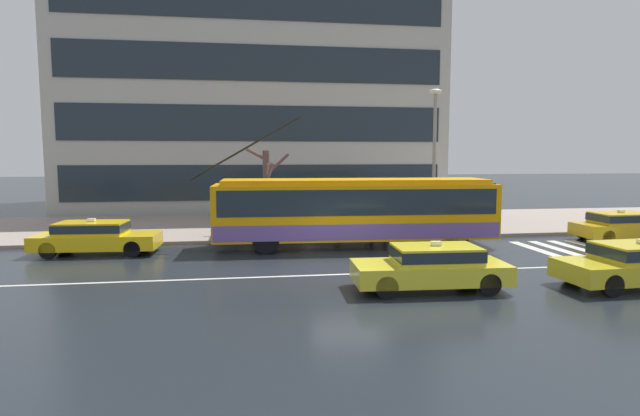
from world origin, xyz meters
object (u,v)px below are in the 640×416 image
(taxi_queued_behind_bus, at_px, (95,236))
(pedestrian_waiting_by_pole, at_px, (372,215))
(taxi_oncoming_near, at_px, (432,265))
(street_tree_bare, at_px, (267,186))
(trolleybus, at_px, (355,210))
(bus_shelter, at_px, (278,195))
(pedestrian_approaching_curb, at_px, (385,198))
(pedestrian_walking_past, at_px, (338,213))
(taxi_ahead_of_bus, at_px, (622,225))
(taxi_oncoming_far, at_px, (637,263))
(pedestrian_at_shelter, at_px, (369,198))
(street_lamp, at_px, (434,149))

(taxi_queued_behind_bus, distance_m, pedestrian_waiting_by_pole, 11.70)
(taxi_oncoming_near, relative_size, street_tree_bare, 1.09)
(trolleybus, distance_m, bus_shelter, 4.38)
(pedestrian_approaching_curb, relative_size, pedestrian_waiting_by_pole, 1.22)
(pedestrian_walking_past, xyz_separation_m, street_tree_bare, (-3.32, 1.02, 1.25))
(trolleybus, height_order, pedestrian_walking_past, trolleybus)
(taxi_ahead_of_bus, xyz_separation_m, pedestrian_approaching_curb, (-10.02, 3.36, 1.07))
(taxi_oncoming_near, bearing_deg, taxi_ahead_of_bus, 30.43)
(street_tree_bare, bearing_deg, pedestrian_walking_past, -17.16)
(bus_shelter, relative_size, street_tree_bare, 0.95)
(taxi_oncoming_far, height_order, pedestrian_waiting_by_pole, pedestrian_waiting_by_pole)
(pedestrian_approaching_curb, height_order, pedestrian_waiting_by_pole, pedestrian_approaching_curb)
(pedestrian_at_shelter, bearing_deg, taxi_oncoming_far, -64.66)
(taxi_ahead_of_bus, height_order, pedestrian_walking_past, pedestrian_walking_past)
(taxi_queued_behind_bus, height_order, taxi_oncoming_far, same)
(taxi_ahead_of_bus, xyz_separation_m, taxi_oncoming_far, (-5.41, -7.26, 0.00))
(trolleybus, bearing_deg, pedestrian_waiting_by_pole, 59.54)
(taxi_queued_behind_bus, bearing_deg, taxi_oncoming_far, -23.58)
(pedestrian_approaching_curb, bearing_deg, pedestrian_walking_past, -178.55)
(trolleybus, xyz_separation_m, pedestrian_approaching_curb, (2.14, 3.15, 0.21))
(trolleybus, xyz_separation_m, taxi_ahead_of_bus, (12.17, -0.21, -0.86))
(pedestrian_at_shelter, bearing_deg, pedestrian_walking_past, -162.15)
(taxi_ahead_of_bus, distance_m, street_tree_bare, 16.31)
(pedestrian_at_shelter, height_order, pedestrian_walking_past, pedestrian_at_shelter)
(taxi_oncoming_near, relative_size, taxi_oncoming_far, 0.98)
(taxi_ahead_of_bus, distance_m, taxi_oncoming_far, 9.05)
(pedestrian_walking_past, bearing_deg, taxi_oncoming_near, -85.06)
(taxi_queued_behind_bus, bearing_deg, trolleybus, 0.20)
(taxi_queued_behind_bus, xyz_separation_m, pedestrian_walking_past, (10.12, 3.13, 0.40))
(pedestrian_waiting_by_pole, bearing_deg, pedestrian_walking_past, 143.90)
(pedestrian_waiting_by_pole, bearing_deg, pedestrian_approaching_curb, 49.44)
(taxi_queued_behind_bus, height_order, pedestrian_at_shelter, pedestrian_at_shelter)
(trolleybus, height_order, pedestrian_waiting_by_pole, trolleybus)
(street_tree_bare, bearing_deg, street_lamp, -11.69)
(pedestrian_at_shelter, height_order, pedestrian_approaching_curb, pedestrian_at_shelter)
(bus_shelter, height_order, pedestrian_approaching_curb, bus_shelter)
(taxi_oncoming_near, xyz_separation_m, pedestrian_waiting_by_pole, (0.52, 9.02, 0.40))
(trolleybus, bearing_deg, taxi_queued_behind_bus, -179.80)
(taxi_ahead_of_bus, xyz_separation_m, pedestrian_at_shelter, (-10.66, 3.84, 1.04))
(pedestrian_approaching_curb, distance_m, street_lamp, 3.28)
(taxi_queued_behind_bus, xyz_separation_m, street_tree_bare, (6.80, 4.16, 1.64))
(pedestrian_waiting_by_pole, bearing_deg, taxi_queued_behind_bus, -169.54)
(taxi_queued_behind_bus, distance_m, street_tree_bare, 8.14)
(bus_shelter, distance_m, pedestrian_walking_past, 2.95)
(pedestrian_at_shelter, xyz_separation_m, pedestrian_approaching_curb, (0.64, -0.48, 0.03))
(trolleybus, height_order, taxi_oncoming_near, trolleybus)
(taxi_oncoming_near, bearing_deg, pedestrian_waiting_by_pole, 86.73)
(trolleybus, relative_size, street_lamp, 1.85)
(taxi_oncoming_near, bearing_deg, pedestrian_walking_past, 94.94)
(bus_shelter, bearing_deg, pedestrian_walking_past, -1.95)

